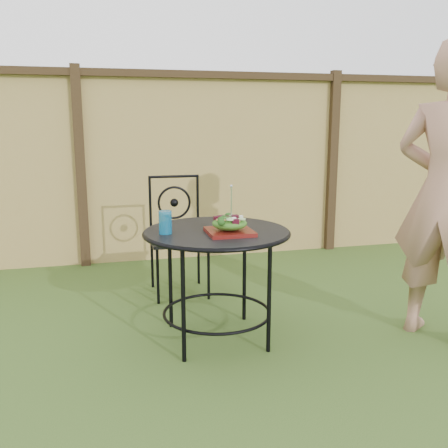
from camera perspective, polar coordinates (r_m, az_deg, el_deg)
name	(u,v)px	position (r m, az deg, el deg)	size (l,w,h in m)	color
ground	(291,343)	(3.30, 7.69, -13.34)	(60.00, 60.00, 0.00)	#294516
fence	(213,165)	(5.11, -1.24, 6.75)	(8.00, 0.12, 1.90)	tan
patio_table	(217,252)	(3.14, -0.84, -3.17)	(0.92, 0.92, 0.72)	black
patio_chair	(178,232)	(4.08, -5.32, -0.90)	(0.46, 0.46, 0.95)	black
salad_plate	(230,232)	(3.01, 0.64, -0.90)	(0.27, 0.27, 0.02)	#470E0A
salad	(230,223)	(3.00, 0.65, 0.07)	(0.21, 0.21, 0.08)	#235614
fork	(231,202)	(2.98, 0.84, 2.53)	(0.01, 0.01, 0.18)	silver
drinking_glass	(165,222)	(3.02, -6.73, 0.19)	(0.08, 0.08, 0.14)	#0C5F8B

